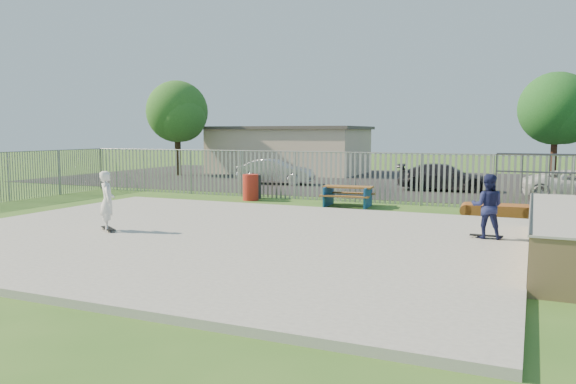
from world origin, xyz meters
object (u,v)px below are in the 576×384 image
at_px(trash_bin_red, 251,187).
at_px(car_dark, 444,177).
at_px(tree_left, 177,112).
at_px(skater_navy, 487,206).
at_px(funbox, 496,210).
at_px(picnic_table, 348,196).
at_px(skater_white, 107,201).
at_px(tree_mid, 556,109).
at_px(trash_bin_grey, 254,187).
at_px(car_silver, 276,172).

distance_m(trash_bin_red, car_dark, 9.74).
distance_m(tree_left, skater_navy, 25.90).
distance_m(funbox, skater_navy, 5.20).
height_order(picnic_table, skater_white, skater_white).
bearing_deg(skater_white, tree_mid, -73.24).
height_order(skater_navy, skater_white, same).
xyz_separation_m(car_dark, tree_left, (-17.36, 3.13, 3.46)).
bearing_deg(trash_bin_red, tree_mid, 48.83).
distance_m(trash_bin_grey, tree_left, 14.53).
bearing_deg(skater_white, car_dark, -68.49).
xyz_separation_m(car_dark, tree_mid, (4.86, 6.29, 3.40)).
bearing_deg(trash_bin_red, car_silver, 106.61).
distance_m(car_silver, skater_navy, 17.21).
bearing_deg(trash_bin_grey, skater_white, -87.78).
xyz_separation_m(picnic_table, skater_navy, (5.37, -5.50, 0.56)).
relative_size(trash_bin_grey, car_silver, 0.25).
height_order(trash_bin_red, tree_mid, tree_mid).
relative_size(funbox, car_silver, 0.49).
height_order(car_silver, tree_left, tree_left).
xyz_separation_m(car_dark, skater_white, (-6.58, -15.70, 0.30)).
bearing_deg(funbox, tree_left, 148.30).
height_order(funbox, trash_bin_grey, trash_bin_grey).
height_order(trash_bin_red, car_silver, car_silver).
distance_m(trash_bin_grey, skater_white, 9.37).
xyz_separation_m(funbox, trash_bin_red, (-9.57, 0.59, 0.34)).
height_order(funbox, tree_left, tree_left).
relative_size(tree_mid, skater_white, 3.73).
bearing_deg(car_silver, tree_left, 62.27).
distance_m(picnic_table, skater_navy, 7.71).
relative_size(funbox, trash_bin_red, 1.86).
bearing_deg(trash_bin_grey, car_dark, 42.42).
distance_m(funbox, trash_bin_red, 9.60).
bearing_deg(car_silver, trash_bin_red, -170.31).
height_order(tree_mid, skater_navy, tree_mid).
relative_size(funbox, skater_navy, 1.24).
bearing_deg(funbox, trash_bin_red, 172.81).
relative_size(funbox, car_dark, 0.45).
bearing_deg(tree_mid, skater_white, -117.50).
bearing_deg(tree_left, funbox, -28.01).
height_order(car_silver, skater_white, skater_white).
height_order(funbox, skater_white, skater_white).
xyz_separation_m(trash_bin_red, skater_navy, (9.64, -5.73, 0.42)).
bearing_deg(tree_left, skater_white, -60.22).
relative_size(picnic_table, trash_bin_red, 1.81).
bearing_deg(car_dark, skater_navy, -172.00).
bearing_deg(tree_mid, funbox, -98.42).
bearing_deg(skater_navy, trash_bin_grey, -35.24).
distance_m(trash_bin_red, skater_white, 8.70).
xyz_separation_m(funbox, skater_navy, (0.06, -5.15, 0.76)).
relative_size(tree_left, skater_white, 3.78).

